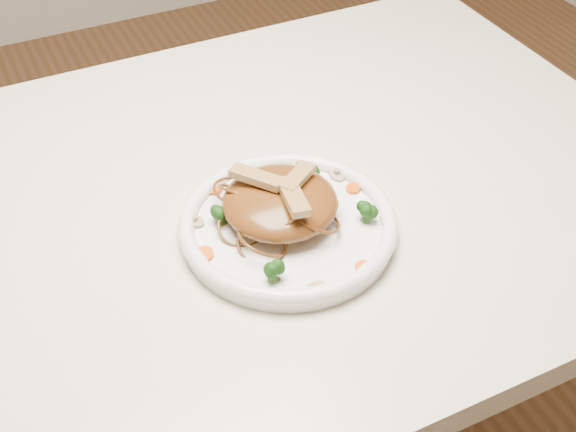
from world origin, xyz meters
name	(u,v)px	position (x,y,z in m)	size (l,w,h in m)	color
table	(234,251)	(0.00, 0.00, 0.65)	(1.20, 0.80, 0.75)	beige
plate	(288,229)	(0.04, -0.10, 0.76)	(0.26, 0.26, 0.02)	white
noodle_mound	(280,202)	(0.03, -0.08, 0.79)	(0.14, 0.14, 0.05)	#623412
chicken_a	(297,178)	(0.06, -0.08, 0.82)	(0.06, 0.02, 0.01)	tan
chicken_b	(257,177)	(0.01, -0.06, 0.82)	(0.07, 0.02, 0.01)	tan
chicken_c	(293,197)	(0.04, -0.11, 0.82)	(0.07, 0.02, 0.01)	tan
broccoli_0	(309,177)	(0.09, -0.04, 0.78)	(0.02, 0.02, 0.03)	#16440E
broccoli_1	(221,213)	(-0.03, -0.06, 0.78)	(0.03, 0.03, 0.03)	#16440E
broccoli_2	(274,271)	(-0.02, -0.17, 0.78)	(0.02, 0.02, 0.03)	#16440E
broccoli_3	(367,212)	(0.12, -0.13, 0.78)	(0.02, 0.02, 0.03)	#16440E
carrot_0	(287,174)	(0.08, -0.01, 0.77)	(0.02, 0.02, 0.01)	#E14308
carrot_1	(204,254)	(-0.08, -0.10, 0.77)	(0.02, 0.02, 0.01)	#E14308
carrot_2	(353,189)	(0.14, -0.08, 0.77)	(0.02, 0.02, 0.01)	#E14308
carrot_3	(214,189)	(-0.02, 0.00, 0.77)	(0.02, 0.02, 0.01)	#E14308
carrot_4	(363,267)	(0.08, -0.20, 0.77)	(0.02, 0.02, 0.01)	#E14308
mushroom_0	(315,289)	(0.01, -0.21, 0.77)	(0.03, 0.03, 0.01)	tan
mushroom_1	(337,174)	(0.13, -0.04, 0.77)	(0.03, 0.03, 0.01)	tan
mushroom_2	(194,222)	(-0.07, -0.05, 0.77)	(0.03, 0.03, 0.01)	tan
mushroom_3	(299,166)	(0.10, 0.00, 0.77)	(0.02, 0.02, 0.01)	tan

